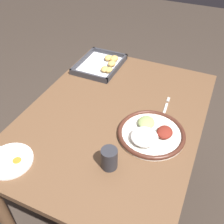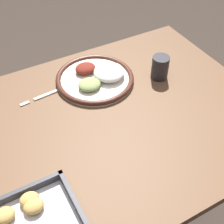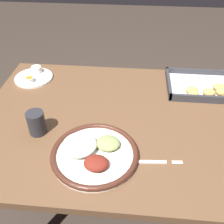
# 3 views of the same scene
# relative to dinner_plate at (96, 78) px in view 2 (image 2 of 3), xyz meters

# --- Properties ---
(ground_plane) EXTENTS (8.00, 8.00, 0.00)m
(ground_plane) POSITION_rel_dinner_plate_xyz_m (0.06, 0.20, -0.76)
(ground_plane) COLOR #382D26
(dining_table) EXTENTS (1.11, 0.82, 0.75)m
(dining_table) POSITION_rel_dinner_plate_xyz_m (0.06, 0.20, -0.13)
(dining_table) COLOR brown
(dining_table) RESTS_ON ground_plane
(dinner_plate) EXTENTS (0.30, 0.30, 0.05)m
(dinner_plate) POSITION_rel_dinner_plate_xyz_m (0.00, 0.00, 0.00)
(dinner_plate) COLOR white
(dinner_plate) RESTS_ON dining_table
(fork) EXTENTS (0.21, 0.03, 0.00)m
(fork) POSITION_rel_dinner_plate_xyz_m (0.19, -0.01, -0.01)
(fork) COLOR silver
(fork) RESTS_ON dining_table
(drinking_cup) EXTENTS (0.06, 0.06, 0.09)m
(drinking_cup) POSITION_rel_dinner_plate_xyz_m (-0.22, 0.10, 0.03)
(drinking_cup) COLOR #28282D
(drinking_cup) RESTS_ON dining_table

